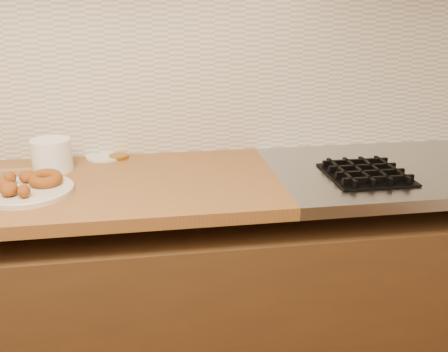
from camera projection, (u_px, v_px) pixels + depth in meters
The scene contains 11 objects.
wall_back at pixel (121, 32), 1.69m from camera, with size 4.00×0.02×2.70m, color #C8B399.
base_cabinet at pixel (136, 311), 1.74m from camera, with size 3.60×0.60×0.77m, color #4E3219.
stovetop at pixel (446, 168), 1.73m from camera, with size 1.30×0.62×0.04m, color #9EA0A5.
backsplash at pixel (123, 75), 1.73m from camera, with size 3.60×0.02×0.60m, color beige.
donut_plate at pixel (30, 191), 1.45m from camera, with size 0.26×0.26×0.02m, color beige.
ring_donut at pixel (45, 179), 1.48m from camera, with size 0.10×0.10×0.04m, color #945014.
fried_dough_chunks at pixel (15, 184), 1.43m from camera, with size 0.13×0.19×0.05m.
plastic_tub at pixel (52, 155), 1.63m from camera, with size 0.13×0.13×0.11m, color white.
tub_lid at pixel (105, 156), 1.79m from camera, with size 0.14×0.14×0.01m, color silver.
brass_jar_lid at pixel (119, 157), 1.78m from camera, with size 0.07×0.07×0.01m, color #B07D2B.
wooden_utensil at pixel (6, 172), 1.61m from camera, with size 0.20×0.02×0.02m, color olive.
Camera 1 is at (0.10, 0.20, 1.45)m, focal length 38.00 mm.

